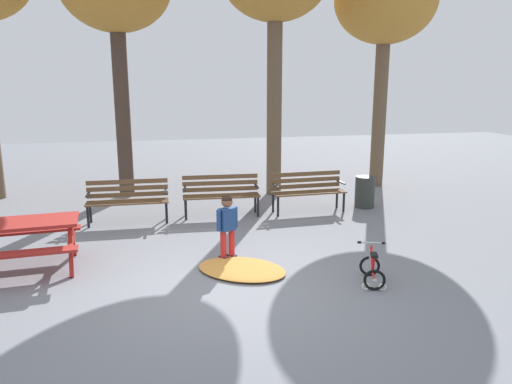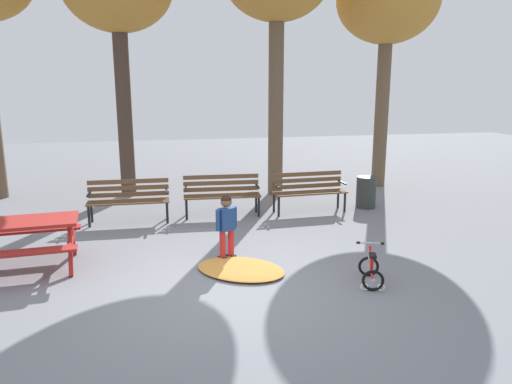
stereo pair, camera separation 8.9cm
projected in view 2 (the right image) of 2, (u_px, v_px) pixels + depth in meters
ground at (223, 287)px, 6.74m from camera, size 36.00×36.00×0.00m
picnic_table at (14, 233)px, 7.20m from camera, size 1.91×1.49×0.79m
park_bench_far_left at (129, 197)px, 9.78m from camera, size 1.61×0.50×0.85m
park_bench_left at (222, 192)px, 10.27m from camera, size 1.62×0.55×0.85m
park_bench_right at (309, 188)px, 10.58m from camera, size 1.62×0.52×0.85m
child_standing at (227, 222)px, 7.66m from camera, size 0.36×0.26×1.06m
kids_bicycle at (371, 270)px, 6.81m from camera, size 0.50×0.63×0.54m
leaf_pile at (241, 269)px, 7.29m from camera, size 1.67×1.59×0.07m
trash_bin at (366, 192)px, 10.95m from camera, size 0.44×0.44×0.70m
tree_right at (388, 3)px, 12.33m from camera, size 2.60×2.60×5.91m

